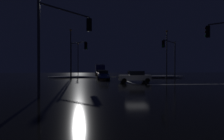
{
  "coord_description": "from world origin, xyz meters",
  "views": [
    {
      "loc": [
        -4.97,
        -21.02,
        1.93
      ],
      "look_at": [
        -1.73,
        11.78,
        1.63
      ],
      "focal_mm": 29.44,
      "sensor_mm": 36.0,
      "label": 1
    }
  ],
  "objects": [
    {
      "name": "sedan_silver_crossing",
      "position": [
        0.56,
        3.5,
        0.8
      ],
      "size": [
        4.33,
        2.02,
        1.57
      ],
      "color": "#B7B7BC",
      "rests_on": "ground"
    },
    {
      "name": "snow_bank_right_curb",
      "position": [
        8.98,
        15.12,
        0.24
      ],
      "size": [
        9.42,
        1.5,
        0.49
      ],
      "color": "white",
      "rests_on": "ground"
    },
    {
      "name": "streetlamp_left_near",
      "position": [
        -9.28,
        13.78,
        5.33
      ],
      "size": [
        0.44,
        0.44,
        9.27
      ],
      "color": "#424247",
      "rests_on": "ground"
    },
    {
      "name": "crosswalk_bar_east",
      "position": [
        8.28,
        0.0,
        0.0
      ],
      "size": [
        14.0,
        0.4,
        0.01
      ],
      "color": "white",
      "rests_on": "ground"
    },
    {
      "name": "box_truck",
      "position": [
        -3.24,
        31.59,
        1.71
      ],
      "size": [
        2.68,
        8.28,
        3.08
      ],
      "color": "navy",
      "rests_on": "ground"
    },
    {
      "name": "traffic_signal_nw",
      "position": [
        -7.53,
        7.53,
        4.22
      ],
      "size": [
        2.75,
        2.75,
        6.16
      ],
      "color": "#4C4C51",
      "rests_on": "ground"
    },
    {
      "name": "snow_bank_left_curb",
      "position": [
        -8.98,
        15.68,
        0.21
      ],
      "size": [
        10.16,
        1.5,
        0.43
      ],
      "color": "white",
      "rests_on": "ground"
    },
    {
      "name": "streetlamp_left_far",
      "position": [
        -9.28,
        29.78,
        5.1
      ],
      "size": [
        0.44,
        0.44,
        8.83
      ],
      "color": "#424247",
      "rests_on": "ground"
    },
    {
      "name": "traffic_signal_ne",
      "position": [
        7.18,
        7.18,
        4.49
      ],
      "size": [
        3.62,
        3.62,
        6.47
      ],
      "color": "#4C4C51",
      "rests_on": "ground"
    },
    {
      "name": "traffic_signal_sw",
      "position": [
        -7.23,
        -7.23,
        4.53
      ],
      "size": [
        3.53,
        3.53,
        6.54
      ],
      "color": "#4C4C51",
      "rests_on": "ground"
    },
    {
      "name": "centre_line_ns",
      "position": [
        0.0,
        19.78,
        0.0
      ],
      "size": [
        22.0,
        0.15,
        0.01
      ],
      "color": "yellow",
      "rests_on": "ground"
    },
    {
      "name": "sedan_blue",
      "position": [
        -3.34,
        10.95,
        0.8
      ],
      "size": [
        2.02,
        4.33,
        1.57
      ],
      "color": "navy",
      "rests_on": "ground"
    },
    {
      "name": "streetlamp_right_near",
      "position": [
        9.28,
        13.78,
        5.41
      ],
      "size": [
        0.44,
        0.44,
        9.42
      ],
      "color": "#424247",
      "rests_on": "ground"
    },
    {
      "name": "sedan_orange",
      "position": [
        -3.3,
        17.31,
        0.8
      ],
      "size": [
        2.02,
        4.33,
        1.57
      ],
      "color": "#C66014",
      "rests_on": "ground"
    },
    {
      "name": "stop_line_north",
      "position": [
        0.0,
        8.18,
        0.0
      ],
      "size": [
        0.35,
        14.0,
        0.01
      ],
      "color": "white",
      "rests_on": "ground"
    },
    {
      "name": "sedan_gray",
      "position": [
        -3.47,
        24.0,
        0.8
      ],
      "size": [
        2.02,
        4.33,
        1.57
      ],
      "color": "slate",
      "rests_on": "ground"
    },
    {
      "name": "ground",
      "position": [
        0.0,
        0.0,
        -0.05
      ],
      "size": [
        120.0,
        120.0,
        0.1
      ],
      "primitive_type": "cube",
      "color": "black"
    }
  ]
}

